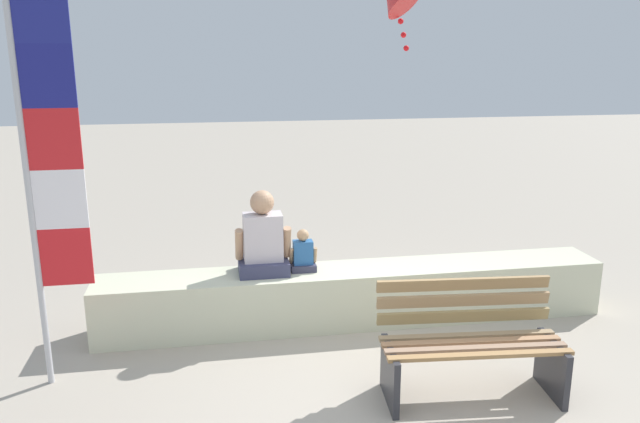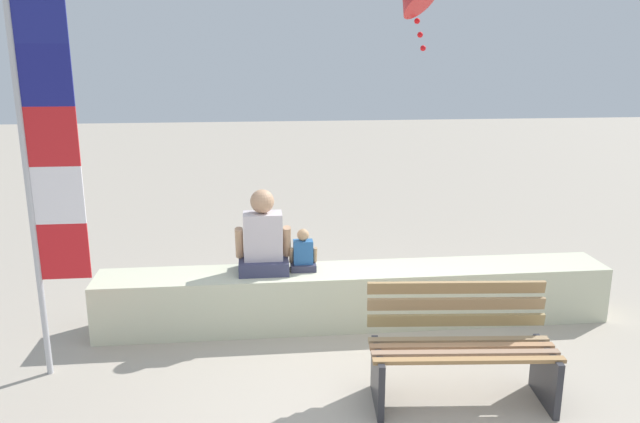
# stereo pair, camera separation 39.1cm
# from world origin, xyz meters

# --- Properties ---
(ground_plane) EXTENTS (40.00, 40.00, 0.00)m
(ground_plane) POSITION_xyz_m (0.00, 0.00, 0.00)
(ground_plane) COLOR #AB9F8F
(seawall_ledge) EXTENTS (5.04, 0.57, 0.56)m
(seawall_ledge) POSITION_xyz_m (0.00, 1.40, 0.28)
(seawall_ledge) COLOR beige
(seawall_ledge) RESTS_ON ground
(park_bench) EXTENTS (1.46, 0.72, 0.88)m
(park_bench) POSITION_xyz_m (0.58, -0.09, 0.41)
(park_bench) COLOR #A17749
(park_bench) RESTS_ON ground
(person_adult) EXTENTS (0.53, 0.39, 0.82)m
(person_adult) POSITION_xyz_m (-0.90, 1.44, 0.88)
(person_adult) COLOR #353856
(person_adult) RESTS_ON seawall_ledge
(person_child) EXTENTS (0.27, 0.20, 0.42)m
(person_child) POSITION_xyz_m (-0.52, 1.44, 0.72)
(person_child) COLOR #343449
(person_child) RESTS_ON seawall_ledge
(flag_banner) EXTENTS (0.44, 0.05, 3.17)m
(flag_banner) POSITION_xyz_m (-2.60, 0.65, 1.86)
(flag_banner) COLOR #B7B7BC
(flag_banner) RESTS_ON ground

